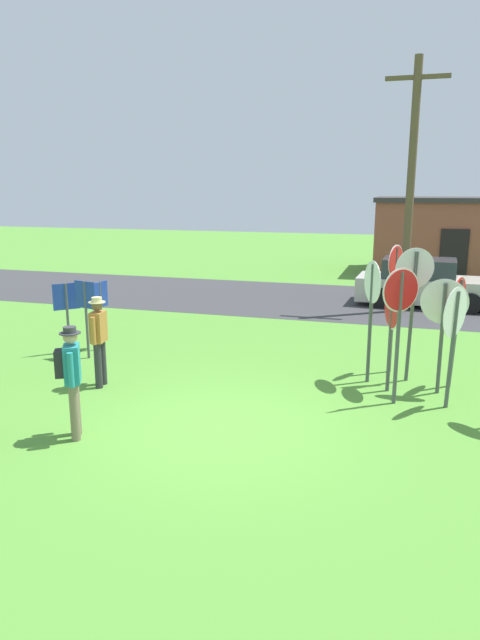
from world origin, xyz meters
name	(u,v)px	position (x,y,z in m)	size (l,w,h in m)	color
ground_plane	(221,427)	(0.00, 0.00, 0.00)	(80.00, 80.00, 0.00)	#518E33
street_asphalt	(324,300)	(0.00, 10.95, 0.00)	(60.00, 6.40, 0.01)	#38383A
building_background	(451,235)	(4.41, 18.94, 1.67)	(6.61, 4.70, 3.33)	brown
utility_pole	(411,183)	(2.59, 9.98, 3.87)	(1.80, 0.24, 7.38)	brown
parked_car_on_street	(424,284)	(3.21, 11.06, 0.69)	(4.38, 2.17, 1.51)	#B7B2A3
stop_sign_leaning_left	(454,326)	(3.50, 1.90, 1.46)	(0.44, 0.78, 2.13)	#474C4C
stop_sign_far_back	(443,316)	(3.36, 2.58, 1.48)	(0.83, 0.17, 2.15)	#474C4C
stop_sign_center_cluster	(394,289)	(2.45, 3.65, 1.75)	(0.27, 0.61, 2.63)	#474C4C
stop_sign_rear_right	(391,320)	(2.46, 2.47, 1.37)	(0.30, 0.77, 2.01)	#474C4C
stop_sign_nearest	(457,312)	(3.62, 3.05, 1.47)	(0.33, 0.75, 2.15)	#474C4C
stop_sign_tallest	(413,291)	(2.82, 3.15, 1.80)	(0.72, 0.37, 2.63)	#474C4C
stop_sign_rear_left	(400,312)	(2.61, 1.85, 1.65)	(0.58, 0.51, 2.41)	#474C4C
stop_sign_low_front	(372,300)	(2.07, 2.90, 1.64)	(0.36, 0.73, 2.39)	#474C4C
person_on_left	(71,374)	(-2.01, -1.01, 1.01)	(0.45, 0.51, 1.74)	#7A6B56
person_with_sunhat	(99,336)	(-2.82, 1.17, 0.98)	(0.32, 0.57, 1.74)	#2D2D33
info_panel_leftmost	(100,303)	(-4.09, 3.44, 1.11)	(0.06, 0.60, 1.61)	#4C4C51
info_panel_middle	(86,305)	(-4.04, 2.73, 1.20)	(0.59, 0.18, 1.74)	#4C4C51
info_panel_rightmost	(67,305)	(-4.68, 2.97, 1.12)	(0.43, 0.45, 1.62)	#4C4C51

